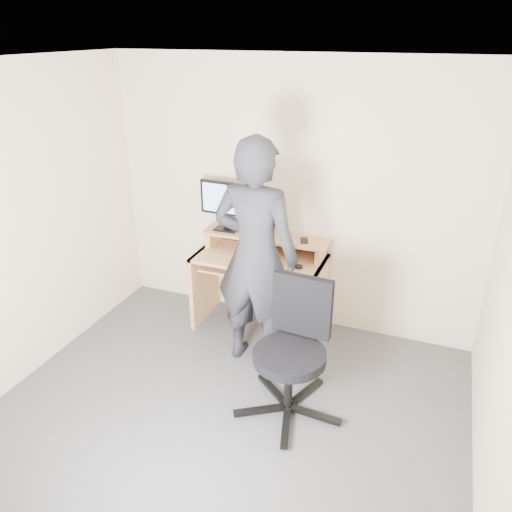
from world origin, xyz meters
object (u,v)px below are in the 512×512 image
Objects in this scene: monitor at (225,202)px; office_chair at (294,344)px; desk at (263,273)px; person at (256,257)px.

office_chair is (1.03, -1.09, -0.64)m from monitor.
desk is 0.74m from person.
desk is 2.38× the size of monitor.
office_chair is at bearing 137.83° from person.
desk is at bearing -73.17° from person.
desk is at bearing 125.14° from office_chair.
monitor is at bearing 171.93° from desk.
person reaches higher than desk.
office_chair is 0.80m from person.
person is (0.15, -0.57, 0.44)m from desk.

